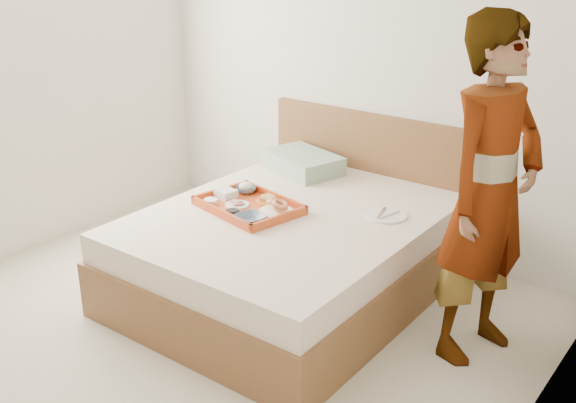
# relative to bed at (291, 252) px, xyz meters

# --- Properties ---
(ground) EXTENTS (3.50, 4.00, 0.01)m
(ground) POSITION_rel_bed_xyz_m (-0.13, -1.00, -0.27)
(ground) COLOR beige
(ground) RESTS_ON ground
(wall_back) EXTENTS (3.50, 0.01, 2.60)m
(wall_back) POSITION_rel_bed_xyz_m (-0.13, 1.00, 1.04)
(wall_back) COLOR silver
(wall_back) RESTS_ON ground
(wall_right) EXTENTS (0.01, 4.00, 2.60)m
(wall_right) POSITION_rel_bed_xyz_m (1.62, -1.00, 1.04)
(wall_right) COLOR silver
(wall_right) RESTS_ON ground
(bed) EXTENTS (1.65, 2.00, 0.53)m
(bed) POSITION_rel_bed_xyz_m (0.00, 0.00, 0.00)
(bed) COLOR brown
(bed) RESTS_ON ground
(headboard) EXTENTS (1.65, 0.06, 0.95)m
(headboard) POSITION_rel_bed_xyz_m (0.00, 0.97, 0.21)
(headboard) COLOR brown
(headboard) RESTS_ON ground
(pillow) EXTENTS (0.62, 0.51, 0.13)m
(pillow) POSITION_rel_bed_xyz_m (-0.40, 0.68, 0.33)
(pillow) COLOR #A6B7A4
(pillow) RESTS_ON bed
(tray) EXTENTS (0.69, 0.56, 0.06)m
(tray) POSITION_rel_bed_xyz_m (-0.25, -0.11, 0.29)
(tray) COLOR #C6521F
(tray) RESTS_ON bed
(prawn_plate) EXTENTS (0.25, 0.25, 0.01)m
(prawn_plate) POSITION_rel_bed_xyz_m (-0.06, -0.08, 0.29)
(prawn_plate) COLOR white
(prawn_plate) RESTS_ON tray
(navy_bowl_big) EXTENTS (0.20, 0.20, 0.04)m
(navy_bowl_big) POSITION_rel_bed_xyz_m (-0.09, -0.28, 0.30)
(navy_bowl_big) COLOR #182440
(navy_bowl_big) RESTS_ON tray
(sauce_dish) EXTENTS (0.11, 0.11, 0.03)m
(sauce_dish) POSITION_rel_bed_xyz_m (-0.23, -0.28, 0.30)
(sauce_dish) COLOR black
(sauce_dish) RESTS_ON tray
(meat_plate) EXTENTS (0.18, 0.18, 0.01)m
(meat_plate) POSITION_rel_bed_xyz_m (-0.32, -0.14, 0.29)
(meat_plate) COLOR white
(meat_plate) RESTS_ON tray
(bread_plate) EXTENTS (0.18, 0.18, 0.01)m
(bread_plate) POSITION_rel_bed_xyz_m (-0.20, 0.02, 0.29)
(bread_plate) COLOR orange
(bread_plate) RESTS_ON tray
(salad_bowl) EXTENTS (0.16, 0.16, 0.04)m
(salad_bowl) POSITION_rel_bed_xyz_m (-0.42, 0.07, 0.30)
(salad_bowl) COLOR #182440
(salad_bowl) RESTS_ON tray
(plastic_tub) EXTENTS (0.15, 0.13, 0.06)m
(plastic_tub) POSITION_rel_bed_xyz_m (-0.46, -0.08, 0.31)
(plastic_tub) COLOR silver
(plastic_tub) RESTS_ON tray
(cheese_round) EXTENTS (0.11, 0.11, 0.03)m
(cheese_round) POSITION_rel_bed_xyz_m (-0.47, -0.21, 0.30)
(cheese_round) COLOR white
(cheese_round) RESTS_ON tray
(dinner_plate) EXTENTS (0.27, 0.27, 0.01)m
(dinner_plate) POSITION_rel_bed_xyz_m (0.48, 0.31, 0.27)
(dinner_plate) COLOR white
(dinner_plate) RESTS_ON bed
(person) EXTENTS (0.58, 0.75, 1.80)m
(person) POSITION_rel_bed_xyz_m (1.18, 0.09, 0.64)
(person) COLOR silver
(person) RESTS_ON ground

